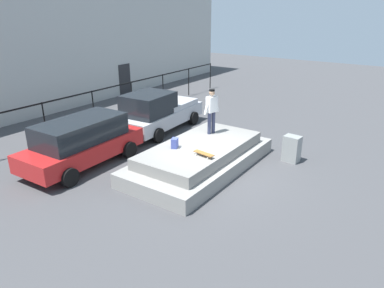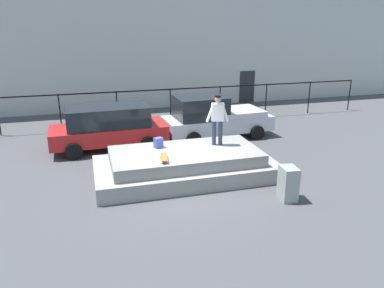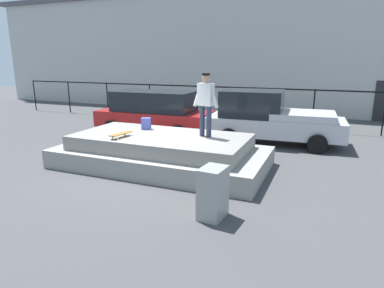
% 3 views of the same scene
% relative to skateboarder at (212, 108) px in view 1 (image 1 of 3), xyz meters
% --- Properties ---
extents(ground_plane, '(60.00, 60.00, 0.00)m').
position_rel_skateboarder_xyz_m(ground_plane, '(-1.50, -0.81, -1.91)').
color(ground_plane, '#424244').
extents(concrete_ledge, '(5.99, 2.97, 0.91)m').
position_rel_skateboarder_xyz_m(concrete_ledge, '(-1.24, -0.32, -1.50)').
color(concrete_ledge, gray).
rests_on(concrete_ledge, ground_plane).
extents(skateboarder, '(0.81, 0.32, 1.73)m').
position_rel_skateboarder_xyz_m(skateboarder, '(0.00, 0.00, 0.00)').
color(skateboarder, '#2D334C').
rests_on(skateboarder, concrete_ledge).
extents(skateboard, '(0.31, 0.79, 0.12)m').
position_rel_skateboarder_xyz_m(skateboard, '(-2.10, -1.01, -0.90)').
color(skateboard, brown).
rests_on(skateboard, concrete_ledge).
extents(backpack, '(0.33, 0.29, 0.35)m').
position_rel_skateboarder_xyz_m(backpack, '(-2.03, 0.24, -0.82)').
color(backpack, '#3F4C99').
rests_on(backpack, concrete_ledge).
extents(car_red_hatchback_near, '(4.69, 2.26, 1.76)m').
position_rel_skateboarder_xyz_m(car_red_hatchback_near, '(-3.48, 3.39, -0.98)').
color(car_red_hatchback_near, '#B21E1E').
rests_on(car_red_hatchback_near, ground_plane).
extents(car_silver_pickup_mid, '(4.91, 2.36, 1.91)m').
position_rel_skateboarder_xyz_m(car_silver_pickup_mid, '(1.13, 3.66, -0.98)').
color(car_silver_pickup_mid, '#B7B7BC').
rests_on(car_silver_pickup_mid, ground_plane).
extents(utility_box, '(0.49, 0.64, 1.02)m').
position_rel_skateboarder_xyz_m(utility_box, '(1.21, -2.84, -1.40)').
color(utility_box, gray).
rests_on(utility_box, ground_plane).
extents(fence_row, '(24.06, 0.06, 1.78)m').
position_rel_skateboarder_xyz_m(fence_row, '(-1.50, 6.60, -0.62)').
color(fence_row, black).
rests_on(fence_row, ground_plane).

